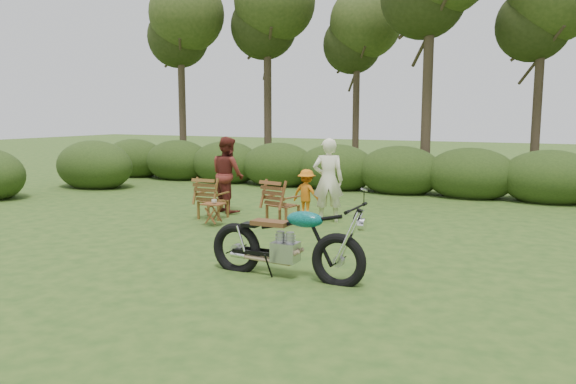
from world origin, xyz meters
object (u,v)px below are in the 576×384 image
at_px(cup, 214,201).
at_px(adult_a, 328,222).
at_px(lawn_chair_left, 213,218).
at_px(side_table, 214,214).
at_px(motorcycle, 285,277).
at_px(child, 306,218).
at_px(adult_b, 228,212).
at_px(lawn_chair_right, 283,224).

bearing_deg(cup, adult_a, 37.20).
bearing_deg(lawn_chair_left, side_table, 120.48).
height_order(motorcycle, child, motorcycle).
bearing_deg(side_table, lawn_chair_left, 124.22).
height_order(lawn_chair_left, cup, cup).
xyz_separation_m(adult_b, child, (1.98, 0.13, 0.00)).
bearing_deg(child, adult_b, 12.10).
distance_m(adult_a, adult_b, 2.59).
relative_size(lawn_chair_right, lawn_chair_left, 1.02).
distance_m(motorcycle, lawn_chair_right, 3.90).
distance_m(cup, adult_a, 2.49).
bearing_deg(side_table, cup, -33.09).
relative_size(lawn_chair_left, side_table, 1.96).
distance_m(cup, child, 2.22).
relative_size(lawn_chair_left, adult_a, 0.51).
relative_size(lawn_chair_right, adult_b, 0.53).
bearing_deg(side_table, lawn_chair_right, 34.23).
bearing_deg(adult_a, child, -43.98).
relative_size(cup, child, 0.10).
bearing_deg(cup, side_table, 146.91).
height_order(side_table, adult_b, adult_b).
relative_size(motorcycle, adult_a, 1.26).
distance_m(lawn_chair_left, adult_a, 2.56).
bearing_deg(side_table, adult_b, 111.56).
height_order(lawn_chair_left, adult_b, adult_b).
distance_m(lawn_chair_right, side_table, 1.48).
bearing_deg(adult_a, cup, 13.60).
bearing_deg(adult_a, lawn_chair_right, 15.41).
bearing_deg(child, adult_a, 167.89).
height_order(motorcycle, cup, motorcycle).
bearing_deg(motorcycle, adult_b, 130.31).
bearing_deg(adult_b, cup, 142.78).
distance_m(lawn_chair_left, cup, 1.00).
distance_m(lawn_chair_left, adult_b, 0.88).
distance_m(adult_b, child, 1.99).
relative_size(lawn_chair_right, cup, 8.36).
bearing_deg(lawn_chair_right, side_table, 46.06).
height_order(cup, adult_a, adult_a).
height_order(motorcycle, adult_a, adult_a).
xyz_separation_m(motorcycle, adult_b, (-3.59, 4.20, 0.00)).
bearing_deg(motorcycle, child, 110.14).
xyz_separation_m(side_table, adult_b, (-0.61, 1.54, -0.24)).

